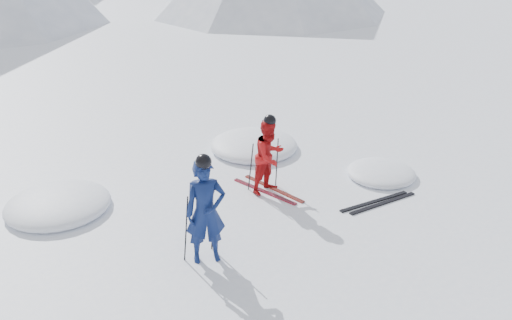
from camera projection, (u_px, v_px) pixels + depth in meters
ground at (332, 200)px, 11.14m from camera, size 160.00×160.00×0.00m
skier_blue at (206, 212)px, 8.87m from camera, size 0.78×0.63×1.84m
skier_red at (269, 156)px, 11.21m from camera, size 0.90×0.77×1.60m
pole_blue_left at (186, 229)px, 8.97m from camera, size 0.12×0.09×1.23m
pole_blue_right at (212, 217)px, 9.31m from camera, size 0.12×0.07×1.23m
pole_red_left at (251, 167)px, 11.36m from camera, size 0.11×0.09×1.07m
pole_red_right at (277, 162)px, 11.58m from camera, size 0.11×0.08×1.07m
ski_worn_left at (264, 191)px, 11.47m from camera, size 0.53×1.66×0.03m
ski_worn_right at (274, 189)px, 11.59m from camera, size 0.42×1.68×0.03m
ski_loose_a at (374, 202)px, 11.07m from camera, size 1.70×0.21×0.03m
ski_loose_b at (383, 203)px, 11.00m from camera, size 1.70×0.15×0.03m
snow_lumps at (208, 173)px, 12.30m from camera, size 8.30×4.71×0.48m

